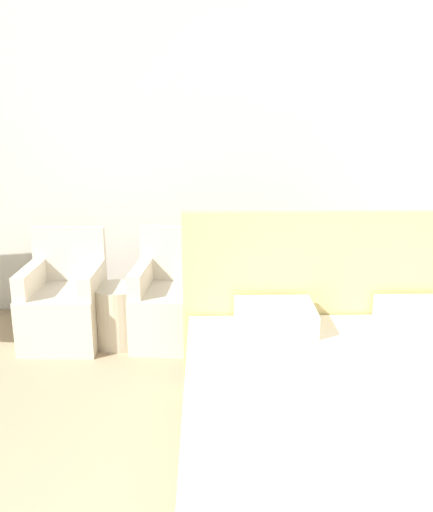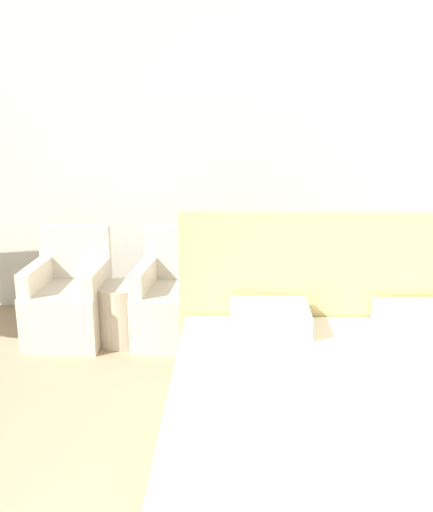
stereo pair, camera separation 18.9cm
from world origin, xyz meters
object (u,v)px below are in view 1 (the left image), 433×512
(armchair_near_window_right, at_px, (172,307))
(side_table, at_px, (118,315))
(bed, at_px, (383,442))
(armchair_near_window_left, at_px, (64,307))

(armchair_near_window_right, xyz_separation_m, side_table, (-0.41, -0.05, -0.05))
(armchair_near_window_right, height_order, side_table, armchair_near_window_right)
(armchair_near_window_right, relative_size, side_table, 1.86)
(bed, bearing_deg, side_table, 130.19)
(armchair_near_window_right, distance_m, side_table, 0.42)
(bed, relative_size, armchair_near_window_left, 2.56)
(armchair_near_window_left, relative_size, side_table, 1.86)
(bed, distance_m, armchair_near_window_right, 2.11)
(bed, xyz_separation_m, armchair_near_window_left, (-1.90, 1.81, -0.01))
(armchair_near_window_left, bearing_deg, armchair_near_window_right, 2.33)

